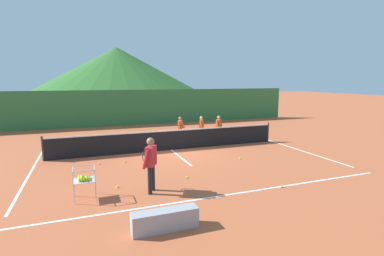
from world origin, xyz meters
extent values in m
plane|color=#B25633|center=(0.00, 0.00, 0.00)|extent=(120.00, 120.00, 0.00)
cube|color=white|center=(0.00, -5.90, 0.00)|extent=(11.55, 0.08, 0.01)
cube|color=white|center=(0.00, 4.54, 0.00)|extent=(11.55, 0.08, 0.01)
cube|color=white|center=(-5.78, 0.00, 0.00)|extent=(0.08, 10.44, 0.01)
cube|color=white|center=(5.78, 0.00, 0.00)|extent=(0.08, 10.44, 0.01)
cube|color=white|center=(0.00, 0.00, 0.00)|extent=(0.08, 5.68, 0.01)
cylinder|color=#333338|center=(-5.51, 0.00, 0.53)|extent=(0.08, 0.08, 1.05)
cylinder|color=#333338|center=(5.51, 0.00, 0.53)|extent=(0.08, 0.08, 1.05)
cube|color=black|center=(0.00, 0.00, 0.46)|extent=(10.95, 0.02, 0.92)
cube|color=white|center=(0.00, 0.00, 0.95)|extent=(10.95, 0.03, 0.06)
cylinder|color=black|center=(-2.14, -5.04, 0.41)|extent=(0.12, 0.12, 0.82)
cylinder|color=black|center=(-1.99, -4.76, 0.41)|extent=(0.12, 0.12, 0.82)
cube|color=#B2262D|center=(-2.06, -4.90, 1.11)|extent=(0.44, 0.54, 0.58)
sphere|color=#996B4C|center=(-2.06, -4.90, 1.55)|extent=(0.23, 0.23, 0.23)
cylinder|color=#B2262D|center=(-2.26, -5.11, 1.08)|extent=(0.24, 0.19, 0.56)
cylinder|color=#B2262D|center=(-1.96, -4.63, 1.07)|extent=(0.19, 0.16, 0.57)
torus|color=#262628|center=(-2.19, -4.51, 1.02)|extent=(0.16, 0.27, 0.29)
cylinder|color=black|center=(-1.97, -4.63, 1.02)|extent=(0.21, 0.13, 0.03)
cylinder|color=navy|center=(1.27, 2.31, 0.32)|extent=(0.10, 0.10, 0.64)
cylinder|color=navy|center=(1.13, 2.11, 0.32)|extent=(0.10, 0.10, 0.64)
cube|color=#E55926|center=(1.20, 2.21, 0.87)|extent=(0.37, 0.41, 0.45)
sphere|color=#996B4C|center=(1.20, 2.21, 1.21)|extent=(0.18, 0.18, 0.18)
cylinder|color=#E55926|center=(1.37, 2.36, 0.84)|extent=(0.18, 0.16, 0.44)
cylinder|color=#E55926|center=(1.10, 2.02, 0.83)|extent=(0.15, 0.13, 0.44)
torus|color=#262628|center=(1.32, 1.86, 0.84)|extent=(0.19, 0.25, 0.29)
cylinder|color=black|center=(1.12, 2.00, 0.84)|extent=(0.20, 0.15, 0.03)
cylinder|color=navy|center=(2.44, 2.06, 0.32)|extent=(0.10, 0.10, 0.65)
cylinder|color=navy|center=(2.31, 1.85, 0.32)|extent=(0.10, 0.10, 0.65)
cube|color=#E55926|center=(2.38, 1.96, 0.88)|extent=(0.35, 0.42, 0.45)
sphere|color=#DBAD84|center=(2.38, 1.96, 1.22)|extent=(0.18, 0.18, 0.18)
cylinder|color=#E55926|center=(2.54, 2.12, 0.85)|extent=(0.19, 0.15, 0.44)
cylinder|color=#E55926|center=(2.29, 1.75, 0.84)|extent=(0.15, 0.13, 0.45)
cylinder|color=silver|center=(3.57, 2.04, 0.32)|extent=(0.09, 0.09, 0.64)
cylinder|color=silver|center=(3.38, 1.89, 0.32)|extent=(0.09, 0.09, 0.64)
cube|color=#E55926|center=(3.48, 1.97, 0.86)|extent=(0.41, 0.37, 0.45)
sphere|color=#DBAD84|center=(3.48, 1.97, 1.20)|extent=(0.18, 0.18, 0.18)
cylinder|color=#E55926|center=(3.68, 2.06, 0.83)|extent=(0.16, 0.18, 0.44)
cylinder|color=#E55926|center=(3.33, 1.81, 0.83)|extent=(0.13, 0.15, 0.44)
cylinder|color=#B7B7BC|center=(-4.21, -4.45, 0.45)|extent=(0.02, 0.02, 0.89)
cylinder|color=#B7B7BC|center=(-3.65, -4.45, 0.45)|extent=(0.02, 0.02, 0.89)
cylinder|color=#B7B7BC|center=(-4.21, -5.01, 0.45)|extent=(0.02, 0.02, 0.89)
cylinder|color=#B7B7BC|center=(-3.65, -5.01, 0.45)|extent=(0.02, 0.02, 0.89)
cube|color=#B7B7BC|center=(-3.93, -4.73, 0.55)|extent=(0.56, 0.56, 0.01)
cube|color=#B7B7BC|center=(-3.93, -4.45, 0.89)|extent=(0.56, 0.02, 0.02)
cube|color=#B7B7BC|center=(-3.93, -5.01, 0.89)|extent=(0.56, 0.02, 0.02)
cube|color=#B7B7BC|center=(-4.21, -4.73, 0.89)|extent=(0.02, 0.56, 0.02)
cube|color=#B7B7BC|center=(-3.65, -4.73, 0.89)|extent=(0.02, 0.56, 0.02)
sphere|color=yellow|center=(-4.05, -4.85, 0.59)|extent=(0.07, 0.07, 0.07)
sphere|color=yellow|center=(-4.06, -4.79, 0.58)|extent=(0.07, 0.07, 0.07)
sphere|color=yellow|center=(-4.06, -4.73, 0.59)|extent=(0.07, 0.07, 0.07)
sphere|color=yellow|center=(-4.06, -4.67, 0.59)|extent=(0.07, 0.07, 0.07)
sphere|color=yellow|center=(-4.06, -4.60, 0.58)|extent=(0.07, 0.07, 0.07)
sphere|color=yellow|center=(-4.00, -4.85, 0.59)|extent=(0.07, 0.07, 0.07)
sphere|color=yellow|center=(-4.00, -4.80, 0.58)|extent=(0.07, 0.07, 0.07)
sphere|color=yellow|center=(-3.99, -4.73, 0.59)|extent=(0.07, 0.07, 0.07)
sphere|color=yellow|center=(-4.00, -4.66, 0.59)|extent=(0.07, 0.07, 0.07)
sphere|color=yellow|center=(-3.99, -4.60, 0.58)|extent=(0.07, 0.07, 0.07)
sphere|color=yellow|center=(-3.93, -4.85, 0.58)|extent=(0.07, 0.07, 0.07)
sphere|color=yellow|center=(-3.93, -4.80, 0.59)|extent=(0.07, 0.07, 0.07)
sphere|color=yellow|center=(-3.93, -4.72, 0.58)|extent=(0.07, 0.07, 0.07)
sphere|color=yellow|center=(-3.93, -4.66, 0.58)|extent=(0.07, 0.07, 0.07)
sphere|color=yellow|center=(-3.93, -4.60, 0.59)|extent=(0.07, 0.07, 0.07)
sphere|color=yellow|center=(-3.87, -4.85, 0.58)|extent=(0.07, 0.07, 0.07)
sphere|color=yellow|center=(-3.86, -4.79, 0.58)|extent=(0.07, 0.07, 0.07)
sphere|color=yellow|center=(-3.86, -4.72, 0.59)|extent=(0.07, 0.07, 0.07)
sphere|color=yellow|center=(-3.86, -4.67, 0.58)|extent=(0.07, 0.07, 0.07)
sphere|color=yellow|center=(-3.87, -4.60, 0.58)|extent=(0.07, 0.07, 0.07)
sphere|color=yellow|center=(-3.80, -4.85, 0.58)|extent=(0.07, 0.07, 0.07)
sphere|color=yellow|center=(-3.80, -4.79, 0.58)|extent=(0.07, 0.07, 0.07)
sphere|color=yellow|center=(-3.80, -4.73, 0.58)|extent=(0.07, 0.07, 0.07)
sphere|color=yellow|center=(-3.80, -4.66, 0.59)|extent=(0.07, 0.07, 0.07)
sphere|color=yellow|center=(-3.80, -4.60, 0.58)|extent=(0.07, 0.07, 0.07)
sphere|color=yellow|center=(-4.06, -4.86, 0.64)|extent=(0.07, 0.07, 0.07)
sphere|color=yellow|center=(-4.06, -4.79, 0.64)|extent=(0.07, 0.07, 0.07)
sphere|color=yellow|center=(-4.06, -4.73, 0.64)|extent=(0.07, 0.07, 0.07)
sphere|color=yellow|center=(-4.06, -4.66, 0.64)|extent=(0.07, 0.07, 0.07)
sphere|color=yellow|center=(-4.06, -4.60, 0.64)|extent=(0.07, 0.07, 0.07)
sphere|color=yellow|center=(-3.99, -4.86, 0.64)|extent=(0.07, 0.07, 0.07)
sphere|color=yellow|center=(-3.99, -4.80, 0.64)|extent=(0.07, 0.07, 0.07)
sphere|color=yellow|center=(-3.99, -4.72, 0.64)|extent=(0.07, 0.07, 0.07)
sphere|color=yellow|center=(-3.99, -4.66, 0.64)|extent=(0.07, 0.07, 0.07)
sphere|color=yellow|center=(-4.00, -4.60, 0.64)|extent=(0.07, 0.07, 0.07)
sphere|color=yellow|center=(-3.93, -4.86, 0.64)|extent=(0.07, 0.07, 0.07)
sphere|color=yellow|center=(-3.92, -4.79, 0.64)|extent=(0.07, 0.07, 0.07)
sphere|color=yellow|center=(-3.93, -4.73, 0.64)|extent=(0.07, 0.07, 0.07)
sphere|color=yellow|center=(-3.93, -4.66, 0.64)|extent=(0.07, 0.07, 0.07)
sphere|color=yellow|center=(-3.92, -4.60, 0.64)|extent=(0.07, 0.07, 0.07)
sphere|color=yellow|center=(-3.86, -4.85, 0.64)|extent=(0.07, 0.07, 0.07)
sphere|color=yellow|center=(-3.87, -4.79, 0.63)|extent=(0.07, 0.07, 0.07)
sphere|color=yellow|center=(-3.87, -4.72, 0.64)|extent=(0.07, 0.07, 0.07)
sphere|color=yellow|center=(1.83, -5.96, 0.03)|extent=(0.07, 0.07, 0.07)
sphere|color=yellow|center=(-0.65, -4.10, 0.03)|extent=(0.07, 0.07, 0.07)
sphere|color=yellow|center=(-2.98, -4.20, 0.03)|extent=(0.07, 0.07, 0.07)
sphere|color=yellow|center=(-2.38, -1.39, 0.03)|extent=(0.07, 0.07, 0.07)
sphere|color=yellow|center=(-3.38, -1.31, 0.03)|extent=(0.07, 0.07, 0.07)
sphere|color=yellow|center=(2.29, -2.61, 0.03)|extent=(0.07, 0.07, 0.07)
cube|color=#33753D|center=(0.00, 8.67, 1.32)|extent=(25.41, 0.08, 2.63)
cube|color=#99999E|center=(-2.27, -7.18, 0.23)|extent=(1.50, 0.36, 0.46)
cone|color=#2D6628|center=(4.09, 58.40, 5.52)|extent=(41.60, 41.60, 11.05)
camera|label=1|loc=(-3.82, -13.01, 3.30)|focal=26.95mm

